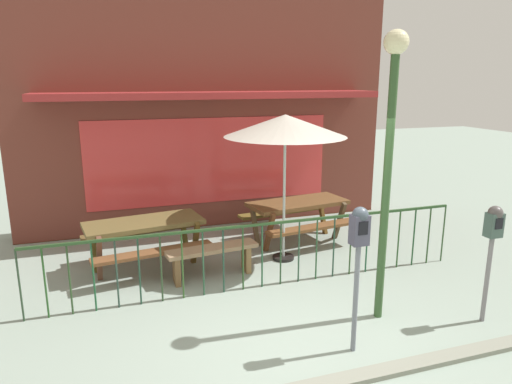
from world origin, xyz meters
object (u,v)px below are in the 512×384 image
at_px(picnic_table_right, 298,210).
at_px(street_lamp, 390,135).
at_px(patio_bench, 212,255).
at_px(patio_umbrella, 285,126).
at_px(parking_meter_far, 359,242).
at_px(picnic_table_left, 144,231).
at_px(parking_meter_near, 493,233).

xyz_separation_m(picnic_table_right, street_lamp, (-0.13, -2.89, 1.70)).
bearing_deg(patio_bench, street_lamp, -47.00).
distance_m(patio_umbrella, parking_meter_far, 2.92).
xyz_separation_m(picnic_table_left, patio_bench, (0.93, -0.70, -0.26)).
bearing_deg(patio_umbrella, parking_meter_near, -59.22).
height_order(parking_meter_far, street_lamp, street_lamp).
bearing_deg(street_lamp, parking_meter_near, -23.51).
xyz_separation_m(picnic_table_left, street_lamp, (2.65, -2.54, 1.70)).
bearing_deg(patio_umbrella, parking_meter_far, -95.40).
xyz_separation_m(patio_umbrella, parking_meter_far, (-0.26, -2.76, -0.94)).
height_order(patio_umbrella, street_lamp, street_lamp).
height_order(patio_bench, parking_meter_near, parking_meter_near).
bearing_deg(picnic_table_right, street_lamp, -92.51).
bearing_deg(patio_umbrella, picnic_table_right, 51.96).
distance_m(picnic_table_right, patio_bench, 2.14).
height_order(patio_umbrella, parking_meter_far, patio_umbrella).
height_order(patio_umbrella, patio_bench, patio_umbrella).
xyz_separation_m(parking_meter_near, parking_meter_far, (-1.86, -0.07, 0.13)).
height_order(picnic_table_left, parking_meter_far, parking_meter_far).
bearing_deg(parking_meter_near, parking_meter_far, -177.89).
xyz_separation_m(patio_umbrella, parking_meter_near, (1.60, -2.69, -1.07)).
bearing_deg(picnic_table_right, parking_meter_near, -72.88).
relative_size(patio_umbrella, street_lamp, 0.69).
distance_m(picnic_table_left, picnic_table_right, 2.79).
height_order(picnic_table_right, street_lamp, street_lamp).
bearing_deg(picnic_table_left, patio_bench, -36.85).
relative_size(parking_meter_far, street_lamp, 0.48).
height_order(picnic_table_left, street_lamp, street_lamp).
distance_m(patio_umbrella, parking_meter_near, 3.31).
bearing_deg(parking_meter_near, picnic_table_right, 107.12).
xyz_separation_m(parking_meter_far, street_lamp, (0.69, 0.58, 1.03)).
bearing_deg(street_lamp, picnic_table_left, 136.20).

